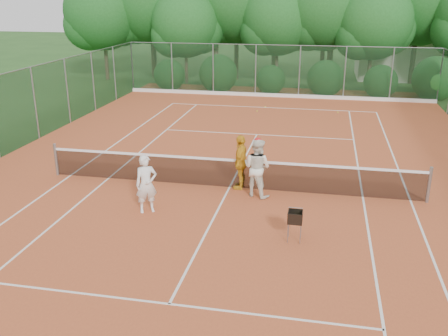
% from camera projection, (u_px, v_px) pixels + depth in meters
% --- Properties ---
extents(ground, '(120.00, 120.00, 0.00)m').
position_uv_depth(ground, '(229.00, 188.00, 15.83)').
color(ground, '#23491A').
rests_on(ground, ground).
extents(clay_court, '(18.00, 36.00, 0.02)m').
position_uv_depth(clay_court, '(229.00, 188.00, 15.83)').
color(clay_court, '#B8532A').
rests_on(clay_court, ground).
extents(club_building, '(8.00, 5.00, 3.00)m').
position_uv_depth(club_building, '(415.00, 57.00, 35.85)').
color(club_building, beige).
rests_on(club_building, ground).
extents(tennis_net, '(11.97, 0.10, 1.10)m').
position_uv_depth(tennis_net, '(229.00, 172.00, 15.65)').
color(tennis_net, gray).
rests_on(tennis_net, clay_court).
extents(player_white, '(0.72, 0.64, 1.65)m').
position_uv_depth(player_white, '(146.00, 184.00, 13.84)').
color(player_white, white).
rests_on(player_white, clay_court).
extents(player_center_grp, '(1.08, 0.98, 1.83)m').
position_uv_depth(player_center_grp, '(257.00, 167.00, 14.92)').
color(player_center_grp, white).
rests_on(player_center_grp, clay_court).
extents(player_yellow, '(0.50, 1.05, 1.74)m').
position_uv_depth(player_yellow, '(241.00, 162.00, 15.51)').
color(player_yellow, gold).
rests_on(player_yellow, clay_court).
extents(ball_hopper, '(0.34, 0.34, 0.79)m').
position_uv_depth(ball_hopper, '(295.00, 218.00, 12.25)').
color(ball_hopper, gray).
rests_on(ball_hopper, clay_court).
extents(stray_ball_a, '(0.07, 0.07, 0.07)m').
position_uv_depth(stray_ball_a, '(265.00, 107.00, 26.89)').
color(stray_ball_a, yellow).
rests_on(stray_ball_a, clay_court).
extents(stray_ball_b, '(0.07, 0.07, 0.07)m').
position_uv_depth(stray_ball_b, '(257.00, 111.00, 25.91)').
color(stray_ball_b, yellow).
rests_on(stray_ball_b, clay_court).
extents(stray_ball_c, '(0.07, 0.07, 0.07)m').
position_uv_depth(stray_ball_c, '(338.00, 112.00, 25.66)').
color(stray_ball_c, '#CDE435').
rests_on(stray_ball_c, clay_court).
extents(court_markings, '(11.03, 23.83, 0.01)m').
position_uv_depth(court_markings, '(229.00, 188.00, 15.82)').
color(court_markings, white).
rests_on(court_markings, clay_court).
extents(fence_back, '(18.07, 0.07, 3.00)m').
position_uv_depth(fence_back, '(277.00, 71.00, 29.20)').
color(fence_back, '#19381E').
rests_on(fence_back, clay_court).
extents(tropical_treeline, '(32.10, 8.49, 15.03)m').
position_uv_depth(tropical_treeline, '(309.00, 5.00, 32.56)').
color(tropical_treeline, brown).
rests_on(tropical_treeline, ground).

